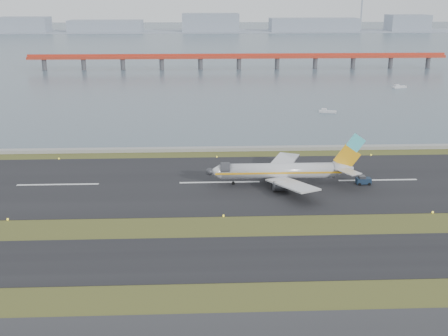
{
  "coord_description": "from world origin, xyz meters",
  "views": [
    {
      "loc": [
        -4.72,
        -102.54,
        45.08
      ],
      "look_at": [
        0.73,
        22.0,
        6.31
      ],
      "focal_mm": 45.0,
      "sensor_mm": 36.0,
      "label": 1
    }
  ],
  "objects": [
    {
      "name": "bay_water",
      "position": [
        0.0,
        460.0,
        0.0
      ],
      "size": [
        1400.0,
        800.0,
        1.3
      ],
      "primitive_type": "cube",
      "color": "#4C606D",
      "rests_on": "ground"
    },
    {
      "name": "airliner",
      "position": [
        15.77,
        28.13,
        3.46
      ],
      "size": [
        38.52,
        32.89,
        12.8
      ],
      "color": "silver",
      "rests_on": "ground"
    },
    {
      "name": "far_shoreline",
      "position": [
        13.62,
        620.0,
        6.07
      ],
      "size": [
        1400.0,
        80.0,
        60.5
      ],
      "color": "#8F9AA9",
      "rests_on": "ground"
    },
    {
      "name": "workboat_near",
      "position": [
        45.75,
        114.51,
        0.52
      ],
      "size": [
        7.07,
        4.01,
        1.64
      ],
      "rotation": [
        0.0,
        0.0,
        -0.3
      ],
      "color": "silver",
      "rests_on": "ground"
    },
    {
      "name": "pushback_tug",
      "position": [
        35.35,
        27.01,
        1.11
      ],
      "size": [
        3.6,
        2.17,
        2.29
      ],
      "rotation": [
        0.0,
        0.0,
        0.02
      ],
      "color": "#16283E",
      "rests_on": "ground"
    },
    {
      "name": "runway_strip",
      "position": [
        0.0,
        30.0,
        0.05
      ],
      "size": [
        1000.0,
        45.0,
        0.1
      ],
      "primitive_type": "cube",
      "color": "black",
      "rests_on": "ground"
    },
    {
      "name": "workboat_far",
      "position": [
        95.16,
        173.68,
        0.57
      ],
      "size": [
        7.71,
        4.71,
        1.79
      ],
      "rotation": [
        0.0,
        0.0,
        0.35
      ],
      "color": "silver",
      "rests_on": "ground"
    },
    {
      "name": "ground",
      "position": [
        0.0,
        0.0,
        0.0
      ],
      "size": [
        1000.0,
        1000.0,
        0.0
      ],
      "primitive_type": "plane",
      "color": "#3A4B1A",
      "rests_on": "ground"
    },
    {
      "name": "taxiway_strip",
      "position": [
        0.0,
        -12.0,
        0.05
      ],
      "size": [
        1000.0,
        18.0,
        0.1
      ],
      "primitive_type": "cube",
      "color": "black",
      "rests_on": "ground"
    },
    {
      "name": "red_pier",
      "position": [
        20.0,
        250.0,
        7.28
      ],
      "size": [
        260.0,
        5.0,
        10.2
      ],
      "color": "red",
      "rests_on": "ground"
    },
    {
      "name": "seawall",
      "position": [
        0.0,
        60.0,
        0.5
      ],
      "size": [
        1000.0,
        2.5,
        1.0
      ],
      "primitive_type": "cube",
      "color": "gray",
      "rests_on": "ground"
    }
  ]
}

